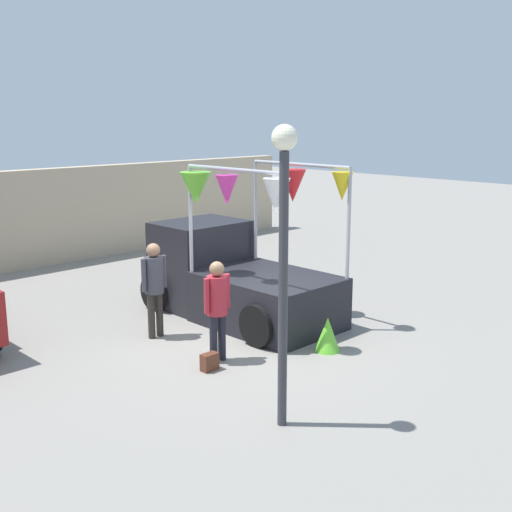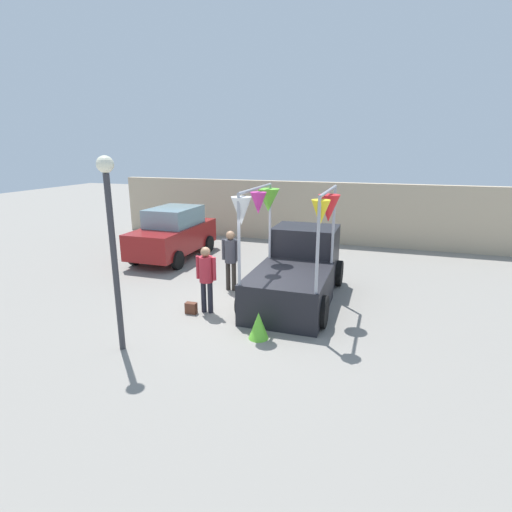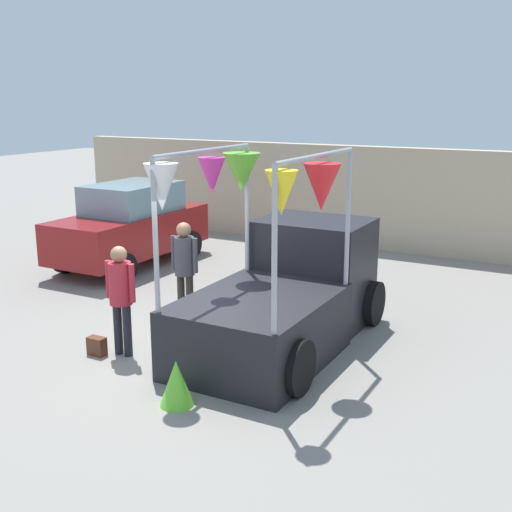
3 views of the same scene
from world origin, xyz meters
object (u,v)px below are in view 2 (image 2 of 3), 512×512
(parked_car, at_px, (173,233))
(folded_kite_bundle_lime, at_px, (259,325))
(handbag, at_px, (191,308))
(vendor_truck, at_px, (298,266))
(person_vendor, at_px, (231,255))
(person_customer, at_px, (206,273))
(street_lamp, at_px, (111,228))

(parked_car, xyz_separation_m, folded_kite_bundle_lime, (5.01, -5.28, -0.64))
(handbag, relative_size, folded_kite_bundle_lime, 0.47)
(vendor_truck, distance_m, person_vendor, 1.94)
(folded_kite_bundle_lime, bearing_deg, parked_car, 133.52)
(person_customer, xyz_separation_m, person_vendor, (-0.03, 1.69, 0.04))
(vendor_truck, distance_m, parked_car, 5.85)
(person_vendor, height_order, street_lamp, street_lamp)
(street_lamp, bearing_deg, handbag, 76.02)
(vendor_truck, distance_m, person_customer, 2.60)
(handbag, xyz_separation_m, folded_kite_bundle_lime, (2.01, -0.76, 0.16))
(person_customer, height_order, person_vendor, person_vendor)
(person_customer, distance_m, handbag, 0.97)
(vendor_truck, relative_size, person_vendor, 2.33)
(vendor_truck, relative_size, handbag, 14.61)
(street_lamp, bearing_deg, person_customer, 69.13)
(handbag, bearing_deg, parked_car, 123.58)
(parked_car, xyz_separation_m, handbag, (3.00, -4.52, -0.80))
(person_vendor, bearing_deg, street_lamp, -101.93)
(vendor_truck, bearing_deg, parked_car, 154.05)
(parked_car, relative_size, handbag, 14.29)
(vendor_truck, xyz_separation_m, person_customer, (-1.91, -1.76, 0.15))
(handbag, distance_m, street_lamp, 3.20)
(vendor_truck, xyz_separation_m, folded_kite_bundle_lime, (-0.24, -2.72, -0.58))
(handbag, relative_size, street_lamp, 0.07)
(person_customer, distance_m, street_lamp, 2.86)
(person_customer, bearing_deg, handbag, -150.26)
(person_vendor, bearing_deg, handbag, -99.67)
(parked_car, distance_m, folded_kite_bundle_lime, 7.31)
(handbag, bearing_deg, street_lamp, -103.98)
(handbag, distance_m, folded_kite_bundle_lime, 2.16)
(parked_car, relative_size, person_vendor, 2.28)
(vendor_truck, bearing_deg, folded_kite_bundle_lime, -95.14)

